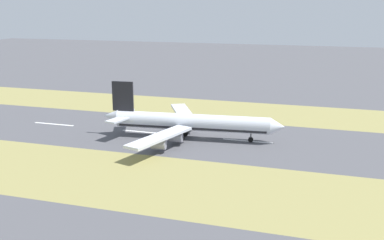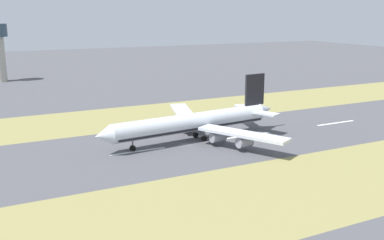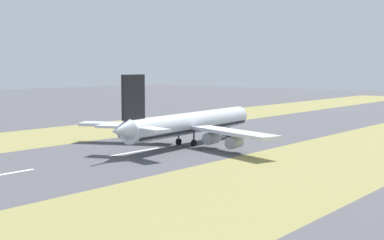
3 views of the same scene
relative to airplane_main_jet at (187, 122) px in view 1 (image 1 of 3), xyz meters
name	(u,v)px [view 1 (image 1 of 3)]	position (x,y,z in m)	size (l,w,h in m)	color
ground_plane	(203,137)	(-3.14, 5.32, -6.02)	(800.00, 800.00, 0.00)	#4C4C51
grass_median_west	(230,110)	(-48.14, 5.32, -6.02)	(40.00, 600.00, 0.01)	olive
grass_median_east	(159,182)	(41.86, 5.32, -6.02)	(40.00, 600.00, 0.01)	olive
centreline_dash_near	(54,124)	(-3.14, -58.10, -6.01)	(1.20, 18.00, 0.01)	silver
centreline_dash_mid	(144,132)	(-3.14, -18.10, -6.01)	(1.20, 18.00, 0.01)	silver
centreline_dash_far	(248,141)	(-3.14, 21.90, -6.01)	(1.20, 18.00, 0.01)	silver
airplane_main_jet	(187,122)	(0.00, 0.00, 0.00)	(63.85, 67.22, 20.20)	silver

